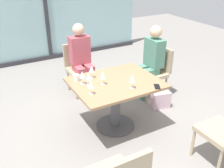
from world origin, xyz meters
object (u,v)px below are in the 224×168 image
object	(u,v)px
chair_far_right	(155,69)
wine_glass_5	(91,85)
person_near_window	(81,56)
wine_glass_2	(82,75)
chair_near_window	(79,65)
wine_glass_1	(89,77)
wine_glass_3	(103,75)
wine_glass_4	(132,79)
dining_table_main	(115,94)
cell_phone_on_table	(157,87)
handbag_0	(161,100)
person_far_right	(151,59)
coffee_cup	(76,78)
wine_glass_0	(92,69)

from	to	relation	value
chair_far_right	wine_glass_5	world-z (taller)	wine_glass_5
person_near_window	wine_glass_2	size ratio (longest dim) A/B	6.81
chair_near_window	wine_glass_1	xyz separation A→B (m)	(-0.37, -1.25, 0.37)
chair_far_right	wine_glass_1	size ratio (longest dim) A/B	4.70
chair_near_window	wine_glass_3	bearing A→B (deg)	-98.10
wine_glass_4	dining_table_main	bearing A→B (deg)	108.83
chair_far_right	cell_phone_on_table	world-z (taller)	chair_far_right
dining_table_main	wine_glass_4	size ratio (longest dim) A/B	6.34
wine_glass_2	wine_glass_5	world-z (taller)	same
person_near_window	handbag_0	size ratio (longest dim) A/B	4.20
person_far_right	handbag_0	size ratio (longest dim) A/B	4.20
coffee_cup	wine_glass_0	bearing A→B (deg)	-3.55
wine_glass_1	person_far_right	bearing A→B (deg)	18.70
wine_glass_0	wine_glass_4	world-z (taller)	same
coffee_cup	cell_phone_on_table	bearing A→B (deg)	-38.74
cell_phone_on_table	handbag_0	xyz separation A→B (m)	(0.51, 0.49, -0.59)
person_far_right	dining_table_main	bearing A→B (deg)	-152.28
chair_far_right	wine_glass_3	xyz separation A→B (m)	(-1.28, -0.51, 0.37)
handbag_0	cell_phone_on_table	bearing A→B (deg)	-122.59
chair_near_window	wine_glass_2	distance (m)	1.28
person_far_right	wine_glass_0	xyz separation A→B (m)	(-1.21, -0.25, 0.16)
person_near_window	wine_glass_4	bearing A→B (deg)	-86.44
wine_glass_5	wine_glass_1	bearing A→B (deg)	73.04
wine_glass_3	person_far_right	bearing A→B (deg)	23.48
dining_table_main	cell_phone_on_table	xyz separation A→B (m)	(0.40, -0.40, 0.19)
person_near_window	cell_phone_on_table	bearing A→B (deg)	-75.99
wine_glass_3	chair_near_window	bearing A→B (deg)	81.90
wine_glass_3	handbag_0	bearing A→B (deg)	4.41
wine_glass_4	person_far_right	bearing A→B (deg)	41.31
coffee_cup	handbag_0	size ratio (longest dim) A/B	0.30
cell_phone_on_table	handbag_0	distance (m)	0.93
wine_glass_5	dining_table_main	bearing A→B (deg)	19.67
coffee_cup	wine_glass_2	bearing A→B (deg)	-74.78
chair_near_window	wine_glass_5	size ratio (longest dim) A/B	4.70
cell_phone_on_table	handbag_0	size ratio (longest dim) A/B	0.48
person_near_window	wine_glass_4	world-z (taller)	person_near_window
person_near_window	wine_glass_5	distance (m)	1.43
handbag_0	wine_glass_4	bearing A→B (deg)	-142.46
wine_glass_0	wine_glass_1	world-z (taller)	same
wine_glass_4	cell_phone_on_table	distance (m)	0.36
wine_glass_3	handbag_0	xyz separation A→B (m)	(1.10, 0.08, -0.72)
chair_far_right	wine_glass_4	distance (m)	1.33
person_near_window	wine_glass_1	xyz separation A→B (m)	(-0.37, -1.14, 0.16)
handbag_0	person_near_window	bearing A→B (deg)	143.32
wine_glass_4	handbag_0	xyz separation A→B (m)	(0.82, 0.36, -0.72)
wine_glass_5	handbag_0	distance (m)	1.55
cell_phone_on_table	person_far_right	bearing A→B (deg)	86.10
coffee_cup	cell_phone_on_table	xyz separation A→B (m)	(0.85, -0.68, -0.04)
wine_glass_0	chair_near_window	bearing A→B (deg)	77.58
wine_glass_2	wine_glass_5	distance (m)	0.31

